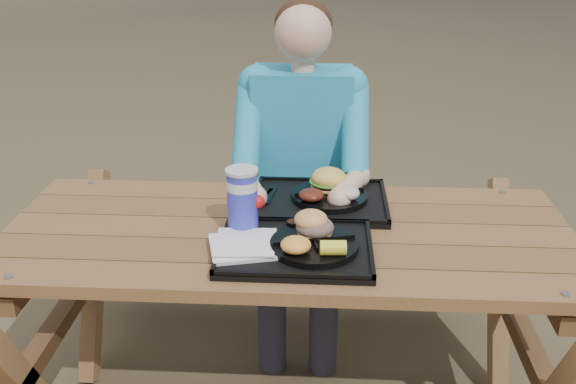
{
  "coord_description": "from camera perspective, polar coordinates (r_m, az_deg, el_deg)",
  "views": [
    {
      "loc": [
        0.11,
        -1.81,
        1.67
      ],
      "look_at": [
        0.0,
        0.0,
        0.88
      ],
      "focal_mm": 40.0,
      "sensor_mm": 36.0,
      "label": 1
    }
  ],
  "objects": [
    {
      "name": "napkin_stack",
      "position": [
        1.88,
        -4.13,
        -4.76
      ],
      "size": [
        0.22,
        0.22,
        0.02
      ],
      "primitive_type": "cube",
      "rotation": [
        0.0,
        0.0,
        0.25
      ],
      "color": "white",
      "rests_on": "tray_near"
    },
    {
      "name": "plate_near",
      "position": [
        1.88,
        2.34,
        -4.71
      ],
      "size": [
        0.26,
        0.26,
        0.02
      ],
      "primitive_type": "cylinder",
      "color": "black",
      "rests_on": "tray_near"
    },
    {
      "name": "condiment_bbq",
      "position": [
        1.98,
        0.5,
        -2.96
      ],
      "size": [
        0.04,
        0.04,
        0.03
      ],
      "primitive_type": "cylinder",
      "color": "#340C05",
      "rests_on": "tray_near"
    },
    {
      "name": "condiment_mustard",
      "position": [
        1.99,
        2.52,
        -2.85
      ],
      "size": [
        0.05,
        0.05,
        0.03
      ],
      "primitive_type": "cylinder",
      "color": "gold",
      "rests_on": "tray_near"
    },
    {
      "name": "tray_near",
      "position": [
        1.89,
        0.66,
        -5.13
      ],
      "size": [
        0.45,
        0.35,
        0.02
      ],
      "primitive_type": "cube",
      "color": "black",
      "rests_on": "picnic_table"
    },
    {
      "name": "burger",
      "position": [
        2.21,
        3.66,
        1.67
      ],
      "size": [
        0.12,
        0.12,
        0.11
      ],
      "primitive_type": null,
      "color": "#E8BE52",
      "rests_on": "plate_far"
    },
    {
      "name": "mac_cheese",
      "position": [
        1.81,
        0.7,
        -4.72
      ],
      "size": [
        0.09,
        0.09,
        0.04
      ],
      "primitive_type": "ellipsoid",
      "color": "#FFAF43",
      "rests_on": "plate_near"
    },
    {
      "name": "baked_beans",
      "position": [
        2.13,
        2.08,
        -0.27
      ],
      "size": [
        0.08,
        0.08,
        0.04
      ],
      "primitive_type": "ellipsoid",
      "color": "#571E11",
      "rests_on": "plate_far"
    },
    {
      "name": "soda_cup",
      "position": [
        1.95,
        -4.07,
        -0.84
      ],
      "size": [
        0.09,
        0.09,
        0.19
      ],
      "primitive_type": "cylinder",
      "color": "#1820B5",
      "rests_on": "tray_near"
    },
    {
      "name": "diner",
      "position": [
        2.59,
        1.22,
        0.11
      ],
      "size": [
        0.48,
        0.84,
        1.28
      ],
      "primitive_type": null,
      "color": "teal",
      "rests_on": "ground"
    },
    {
      "name": "corn_cob",
      "position": [
        1.8,
        4.03,
        -4.97
      ],
      "size": [
        0.08,
        0.08,
        0.04
      ],
      "primitive_type": null,
      "rotation": [
        0.0,
        0.0,
        0.06
      ],
      "color": "#FFF835",
      "rests_on": "plate_near"
    },
    {
      "name": "cutlery_far",
      "position": [
        2.22,
        -1.66,
        -0.32
      ],
      "size": [
        0.04,
        0.14,
        0.01
      ],
      "primitive_type": "cube",
      "rotation": [
        0.0,
        0.0,
        -0.12
      ],
      "color": "black",
      "rests_on": "tray_far"
    },
    {
      "name": "tray_far",
      "position": [
        2.2,
        2.91,
        -0.92
      ],
      "size": [
        0.45,
        0.35,
        0.02
      ],
      "primitive_type": "cube",
      "color": "black",
      "rests_on": "picnic_table"
    },
    {
      "name": "plate_far",
      "position": [
        2.2,
        3.71,
        -0.36
      ],
      "size": [
        0.26,
        0.26,
        0.02
      ],
      "primitive_type": "cylinder",
      "color": "black",
      "rests_on": "tray_far"
    },
    {
      "name": "sandwich",
      "position": [
        1.89,
        2.41,
        -2.25
      ],
      "size": [
        0.11,
        0.11,
        0.11
      ],
      "primitive_type": null,
      "color": "#F3A055",
      "rests_on": "plate_near"
    },
    {
      "name": "picnic_table",
      "position": [
        2.22,
        0.0,
        -12.01
      ],
      "size": [
        1.8,
        1.49,
        0.75
      ],
      "primitive_type": null,
      "color": "#999999",
      "rests_on": "ground"
    },
    {
      "name": "potato_salad",
      "position": [
        2.14,
        5.29,
        -0.07
      ],
      "size": [
        0.08,
        0.08,
        0.05
      ],
      "primitive_type": "ellipsoid",
      "color": "beige",
      "rests_on": "plate_far"
    }
  ]
}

